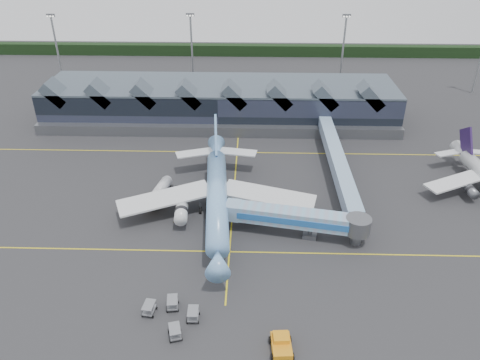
{
  "coord_description": "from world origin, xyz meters",
  "views": [
    {
      "loc": [
        3.47,
        -68.04,
        48.62
      ],
      "look_at": [
        1.3,
        6.79,
        5.0
      ],
      "focal_mm": 35.0,
      "sensor_mm": 36.0,
      "label": 1
    }
  ],
  "objects_px": {
    "jet_bridge": "(305,220)",
    "pushback_tug": "(281,345)",
    "fuel_truck": "(160,191)",
    "main_airliner": "(217,193)"
  },
  "relations": [
    {
      "from": "jet_bridge",
      "to": "pushback_tug",
      "type": "xyz_separation_m",
      "value": [
        -4.91,
        -24.02,
        -2.56
      ]
    },
    {
      "from": "jet_bridge",
      "to": "fuel_truck",
      "type": "relative_size",
      "value": 2.67
    },
    {
      "from": "main_airliner",
      "to": "jet_bridge",
      "type": "bearing_deg",
      "value": -29.41
    },
    {
      "from": "main_airliner",
      "to": "jet_bridge",
      "type": "xyz_separation_m",
      "value": [
        15.22,
        -7.08,
        -0.53
      ]
    },
    {
      "from": "main_airliner",
      "to": "jet_bridge",
      "type": "height_order",
      "value": "main_airliner"
    },
    {
      "from": "main_airliner",
      "to": "fuel_truck",
      "type": "xyz_separation_m",
      "value": [
        -11.22,
        4.2,
        -2.28
      ]
    },
    {
      "from": "jet_bridge",
      "to": "fuel_truck",
      "type": "xyz_separation_m",
      "value": [
        -26.44,
        11.28,
        -1.75
      ]
    },
    {
      "from": "main_airliner",
      "to": "pushback_tug",
      "type": "bearing_deg",
      "value": -76.12
    },
    {
      "from": "jet_bridge",
      "to": "pushback_tug",
      "type": "relative_size",
      "value": 5.22
    },
    {
      "from": "fuel_truck",
      "to": "pushback_tug",
      "type": "bearing_deg",
      "value": -47.3
    }
  ]
}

